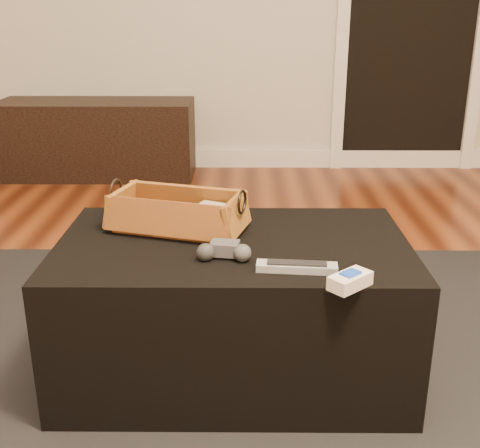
{
  "coord_description": "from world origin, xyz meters",
  "views": [
    {
      "loc": [
        0.22,
        -1.35,
        1.07
      ],
      "look_at": [
        0.21,
        0.22,
        0.49
      ],
      "focal_mm": 45.0,
      "sensor_mm": 36.0,
      "label": 1
    }
  ],
  "objects_px": {
    "ottoman": "(233,307)",
    "cream_gadget": "(350,280)",
    "wicker_basket": "(178,214)",
    "game_controller": "(224,251)",
    "media_cabinet": "(97,139)",
    "silver_remote": "(297,267)",
    "tv_remote": "(170,222)"
  },
  "relations": [
    {
      "from": "wicker_basket",
      "to": "media_cabinet",
      "type": "bearing_deg",
      "value": 109.33
    },
    {
      "from": "tv_remote",
      "to": "silver_remote",
      "type": "height_order",
      "value": "tv_remote"
    },
    {
      "from": "wicker_basket",
      "to": "cream_gadget",
      "type": "xyz_separation_m",
      "value": [
        0.45,
        -0.39,
        -0.03
      ]
    },
    {
      "from": "tv_remote",
      "to": "game_controller",
      "type": "xyz_separation_m",
      "value": [
        0.17,
        -0.21,
        -0.0
      ]
    },
    {
      "from": "silver_remote",
      "to": "cream_gadget",
      "type": "distance_m",
      "value": 0.15
    },
    {
      "from": "ottoman",
      "to": "wicker_basket",
      "type": "height_order",
      "value": "wicker_basket"
    },
    {
      "from": "ottoman",
      "to": "game_controller",
      "type": "distance_m",
      "value": 0.27
    },
    {
      "from": "wicker_basket",
      "to": "game_controller",
      "type": "distance_m",
      "value": 0.27
    },
    {
      "from": "tv_remote",
      "to": "silver_remote",
      "type": "xyz_separation_m",
      "value": [
        0.35,
        -0.29,
        -0.01
      ]
    },
    {
      "from": "wicker_basket",
      "to": "cream_gadget",
      "type": "bearing_deg",
      "value": -40.94
    },
    {
      "from": "wicker_basket",
      "to": "cream_gadget",
      "type": "distance_m",
      "value": 0.6
    },
    {
      "from": "ottoman",
      "to": "game_controller",
      "type": "relative_size",
      "value": 6.82
    },
    {
      "from": "cream_gadget",
      "to": "tv_remote",
      "type": "bearing_deg",
      "value": 141.15
    },
    {
      "from": "media_cabinet",
      "to": "ottoman",
      "type": "bearing_deg",
      "value": -67.75
    },
    {
      "from": "game_controller",
      "to": "media_cabinet",
      "type": "bearing_deg",
      "value": 110.74
    },
    {
      "from": "media_cabinet",
      "to": "silver_remote",
      "type": "distance_m",
      "value": 2.71
    },
    {
      "from": "media_cabinet",
      "to": "wicker_basket",
      "type": "distance_m",
      "value": 2.32
    },
    {
      "from": "media_cabinet",
      "to": "tv_remote",
      "type": "xyz_separation_m",
      "value": [
        0.74,
        -2.19,
        0.21
      ]
    },
    {
      "from": "tv_remote",
      "to": "media_cabinet",
      "type": "bearing_deg",
      "value": 119.02
    },
    {
      "from": "wicker_basket",
      "to": "silver_remote",
      "type": "bearing_deg",
      "value": -41.82
    },
    {
      "from": "cream_gadget",
      "to": "ottoman",
      "type": "bearing_deg",
      "value": 133.98
    },
    {
      "from": "silver_remote",
      "to": "cream_gadget",
      "type": "xyz_separation_m",
      "value": [
        0.12,
        -0.09,
        0.01
      ]
    },
    {
      "from": "game_controller",
      "to": "cream_gadget",
      "type": "height_order",
      "value": "game_controller"
    },
    {
      "from": "media_cabinet",
      "to": "silver_remote",
      "type": "xyz_separation_m",
      "value": [
        1.1,
        -2.47,
        0.2
      ]
    },
    {
      "from": "tv_remote",
      "to": "cream_gadget",
      "type": "height_order",
      "value": "cream_gadget"
    },
    {
      "from": "silver_remote",
      "to": "game_controller",
      "type": "bearing_deg",
      "value": 158.59
    },
    {
      "from": "game_controller",
      "to": "cream_gadget",
      "type": "relative_size",
      "value": 1.25
    },
    {
      "from": "cream_gadget",
      "to": "media_cabinet",
      "type": "bearing_deg",
      "value": 115.3
    },
    {
      "from": "ottoman",
      "to": "cream_gadget",
      "type": "xyz_separation_m",
      "value": [
        0.28,
        -0.29,
        0.23
      ]
    },
    {
      "from": "media_cabinet",
      "to": "wicker_basket",
      "type": "bearing_deg",
      "value": -70.67
    },
    {
      "from": "cream_gadget",
      "to": "game_controller",
      "type": "bearing_deg",
      "value": 151.29
    },
    {
      "from": "game_controller",
      "to": "silver_remote",
      "type": "xyz_separation_m",
      "value": [
        0.19,
        -0.07,
        -0.01
      ]
    }
  ]
}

